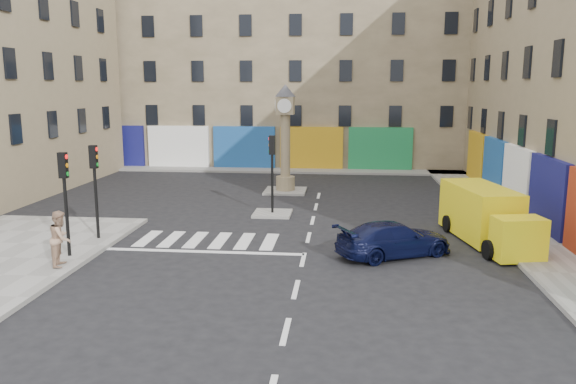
# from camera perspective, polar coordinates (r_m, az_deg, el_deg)

# --- Properties ---
(ground) EXTENTS (120.00, 120.00, 0.00)m
(ground) POSITION_cam_1_polar(r_m,az_deg,el_deg) (19.21, 1.32, -7.79)
(ground) COLOR black
(ground) RESTS_ON ground
(sidewalk_right) EXTENTS (2.60, 30.00, 0.15)m
(sidewalk_right) POSITION_cam_1_polar(r_m,az_deg,el_deg) (29.72, 19.86, -1.65)
(sidewalk_right) COLOR gray
(sidewalk_right) RESTS_ON ground
(sidewalk_far) EXTENTS (32.00, 2.40, 0.15)m
(sidewalk_far) POSITION_cam_1_polar(r_m,az_deg,el_deg) (41.17, -1.85, 2.26)
(sidewalk_far) COLOR gray
(sidewalk_far) RESTS_ON ground
(island_near) EXTENTS (1.80, 1.80, 0.12)m
(island_near) POSITION_cam_1_polar(r_m,az_deg,el_deg) (27.07, -1.59, -2.20)
(island_near) COLOR gray
(island_near) RESTS_ON ground
(island_far) EXTENTS (2.40, 2.40, 0.12)m
(island_far) POSITION_cam_1_polar(r_m,az_deg,el_deg) (32.90, -0.27, 0.11)
(island_far) COLOR gray
(island_far) RESTS_ON ground
(building_far) EXTENTS (32.00, 10.00, 17.00)m
(building_far) POSITION_cam_1_polar(r_m,az_deg,el_deg) (46.55, -0.95, 13.63)
(building_far) COLOR gray
(building_far) RESTS_ON ground
(traffic_light_left_near) EXTENTS (0.28, 0.22, 3.70)m
(traffic_light_left_near) POSITION_cam_1_polar(r_m,az_deg,el_deg) (21.05, -21.74, 0.44)
(traffic_light_left_near) COLOR black
(traffic_light_left_near) RESTS_ON sidewalk_left
(traffic_light_left_far) EXTENTS (0.28, 0.22, 3.70)m
(traffic_light_left_far) POSITION_cam_1_polar(r_m,az_deg,el_deg) (23.18, -19.04, 1.49)
(traffic_light_left_far) COLOR black
(traffic_light_left_far) RESTS_ON sidewalk_left
(traffic_light_island) EXTENTS (0.28, 0.22, 3.70)m
(traffic_light_island) POSITION_cam_1_polar(r_m,az_deg,el_deg) (26.62, -1.62, 3.12)
(traffic_light_island) COLOR black
(traffic_light_island) RESTS_ON island_near
(clock_pillar) EXTENTS (1.20, 1.20, 6.10)m
(clock_pillar) POSITION_cam_1_polar(r_m,az_deg,el_deg) (32.44, -0.27, 6.18)
(clock_pillar) COLOR #8C7A5C
(clock_pillar) RESTS_ON island_far
(navy_sedan) EXTENTS (4.66, 3.59, 1.26)m
(navy_sedan) POSITION_cam_1_polar(r_m,az_deg,el_deg) (20.79, 10.71, -4.73)
(navy_sedan) COLOR black
(navy_sedan) RESTS_ON ground
(yellow_van) EXTENTS (2.88, 6.10, 2.14)m
(yellow_van) POSITION_cam_1_polar(r_m,az_deg,el_deg) (23.49, 19.47, -2.30)
(yellow_van) COLOR yellow
(yellow_van) RESTS_ON ground
(pedestrian_tan) EXTENTS (0.88, 1.04, 1.88)m
(pedestrian_tan) POSITION_cam_1_polar(r_m,az_deg,el_deg) (20.29, -22.09, -4.38)
(pedestrian_tan) COLOR tan
(pedestrian_tan) RESTS_ON sidewalk_left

